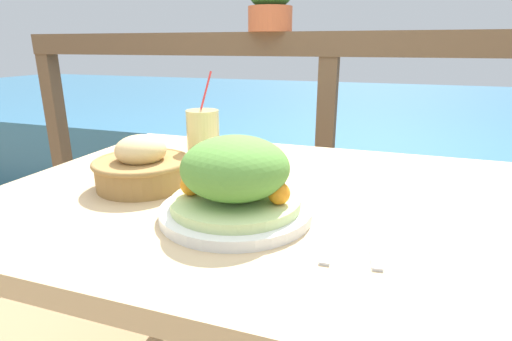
# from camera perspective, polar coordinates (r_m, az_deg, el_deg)

# --- Properties ---
(patio_table) EXTENTS (1.16, 0.86, 0.75)m
(patio_table) POSITION_cam_1_polar(r_m,az_deg,el_deg) (0.91, 1.35, -8.76)
(patio_table) COLOR tan
(patio_table) RESTS_ON ground_plane
(railing_fence) EXTENTS (2.80, 0.08, 1.11)m
(railing_fence) POSITION_cam_1_polar(r_m,az_deg,el_deg) (1.60, 10.11, 8.89)
(railing_fence) COLOR brown
(railing_fence) RESTS_ON ground_plane
(sea_backdrop) EXTENTS (12.00, 4.00, 0.54)m
(sea_backdrop) POSITION_cam_1_polar(r_m,az_deg,el_deg) (4.15, 15.31, 5.91)
(sea_backdrop) COLOR teal
(sea_backdrop) RESTS_ON ground_plane
(salad_plate) EXTENTS (0.28, 0.28, 0.15)m
(salad_plate) POSITION_cam_1_polar(r_m,az_deg,el_deg) (0.72, -2.96, -1.78)
(salad_plate) COLOR silver
(salad_plate) RESTS_ON patio_table
(drink_glass) EXTENTS (0.08, 0.08, 0.24)m
(drink_glass) POSITION_cam_1_polar(r_m,az_deg,el_deg) (0.99, -7.52, 4.08)
(drink_glass) COLOR #DBCC7F
(drink_glass) RESTS_ON patio_table
(bread_basket) EXTENTS (0.21, 0.21, 0.12)m
(bread_basket) POSITION_cam_1_polar(r_m,az_deg,el_deg) (0.92, -15.94, 0.55)
(bread_basket) COLOR olive
(bread_basket) RESTS_ON patio_table
(fork) EXTENTS (0.02, 0.18, 0.00)m
(fork) POSITION_cam_1_polar(r_m,az_deg,el_deg) (0.68, 10.79, -9.31)
(fork) COLOR silver
(fork) RESTS_ON patio_table
(knife) EXTENTS (0.04, 0.18, 0.00)m
(knife) POSITION_cam_1_polar(r_m,az_deg,el_deg) (0.68, 16.45, -9.60)
(knife) COLOR silver
(knife) RESTS_ON patio_table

